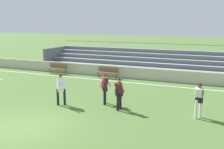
{
  "coord_description": "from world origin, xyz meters",
  "views": [
    {
      "loc": [
        8.0,
        -8.77,
        4.48
      ],
      "look_at": [
        1.35,
        6.42,
        1.29
      ],
      "focal_mm": 44.09,
      "sensor_mm": 36.0,
      "label": 1
    }
  ],
  "objects": [
    {
      "name": "sideline_wall",
      "position": [
        0.0,
        11.66,
        0.46
      ],
      "size": [
        48.0,
        0.16,
        0.92
      ],
      "primitive_type": "cube",
      "color": "beige",
      "rests_on": "ground"
    },
    {
      "name": "ground_plane",
      "position": [
        0.0,
        0.0,
        0.0
      ],
      "size": [
        160.0,
        160.0,
        0.0
      ],
      "primitive_type": "plane",
      "color": "#4C6B30"
    },
    {
      "name": "player_dark_overlapping",
      "position": [
        1.76,
        4.49,
        0.99
      ],
      "size": [
        0.68,
        0.5,
        1.66
      ],
      "color": "black",
      "rests_on": "ground"
    },
    {
      "name": "player_dark_on_ball",
      "position": [
        2.88,
        3.82,
        0.99
      ],
      "size": [
        0.58,
        0.48,
        1.67
      ],
      "color": "black",
      "rests_on": "ground"
    },
    {
      "name": "field_line_sideline",
      "position": [
        0.0,
        10.16,
        0.0
      ],
      "size": [
        44.0,
        0.12,
        0.01
      ],
      "primitive_type": "cube",
      "color": "white",
      "rests_on": "ground"
    },
    {
      "name": "player_white_wide_left",
      "position": [
        6.76,
        4.21,
        1.01
      ],
      "size": [
        0.46,
        0.56,
        1.69
      ],
      "color": "white",
      "rests_on": "ground"
    },
    {
      "name": "bench_near_bin",
      "position": [
        -1.03,
        11.03,
        0.55
      ],
      "size": [
        1.8,
        0.4,
        0.9
      ],
      "color": "brown",
      "rests_on": "ground"
    },
    {
      "name": "player_white_challenging",
      "position": [
        -0.33,
        3.36,
        1.01
      ],
      "size": [
        0.54,
        0.77,
        1.69
      ],
      "color": "black",
      "rests_on": "ground"
    },
    {
      "name": "bench_far_right",
      "position": [
        -5.85,
        11.03,
        0.55
      ],
      "size": [
        1.8,
        0.4,
        0.9
      ],
      "color": "brown",
      "rests_on": "ground"
    },
    {
      "name": "bleacher_stand",
      "position": [
        1.81,
        14.46,
        1.05
      ],
      "size": [
        20.63,
        4.12,
        2.51
      ],
      "color": "#9EA3AD",
      "rests_on": "ground"
    },
    {
      "name": "soccer_ball",
      "position": [
        2.42,
        4.75,
        0.11
      ],
      "size": [
        0.22,
        0.22,
        0.22
      ],
      "primitive_type": "sphere",
      "color": "yellow",
      "rests_on": "ground"
    }
  ]
}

